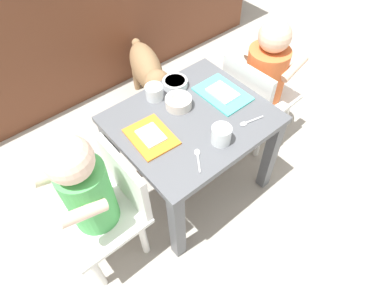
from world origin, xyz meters
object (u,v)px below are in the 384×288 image
object	(u,v)px
cereal_bowl_left_side	(178,102)
seated_child_left	(91,192)
food_tray_right	(223,94)
spoon_by_left_tray	(198,158)
water_cup_left	(154,93)
dining_table	(192,132)
water_cup_right	(221,136)
food_tray_left	(151,136)
seated_child_right	(265,74)
veggie_bowl_near	(175,83)
dog	(148,70)
spoon_by_right_tray	(249,122)

from	to	relation	value
cereal_bowl_left_side	seated_child_left	bearing A→B (deg)	-166.45
food_tray_right	spoon_by_left_tray	distance (m)	0.34
cereal_bowl_left_side	spoon_by_left_tray	distance (m)	0.26
seated_child_left	water_cup_left	distance (m)	0.46
spoon_by_left_tray	dining_table	bearing A→B (deg)	55.42
dining_table	food_tray_right	bearing A→B (deg)	5.70
food_tray_right	water_cup_right	distance (m)	0.25
dining_table	water_cup_left	size ratio (longest dim) A/B	8.18
dining_table	food_tray_left	bearing A→B (deg)	174.30
seated_child_right	dining_table	bearing A→B (deg)	-176.50
veggie_bowl_near	cereal_bowl_left_side	bearing A→B (deg)	-123.49
dining_table	water_cup_left	world-z (taller)	water_cup_left
cereal_bowl_left_side	veggie_bowl_near	xyz separation A→B (m)	(0.07, 0.10, -0.01)
dog	water_cup_right	bearing A→B (deg)	-104.76
dining_table	water_cup_right	xyz separation A→B (m)	(-0.00, -0.15, 0.11)
dining_table	food_tray_right	xyz separation A→B (m)	(0.17, 0.02, 0.09)
seated_child_left	water_cup_right	size ratio (longest dim) A/B	9.63
food_tray_right	spoon_by_left_tray	xyz separation A→B (m)	(-0.28, -0.18, -0.00)
dog	spoon_by_right_tray	world-z (taller)	spoon_by_right_tray
water_cup_left	spoon_by_right_tray	world-z (taller)	water_cup_left
seated_child_right	spoon_by_right_tray	world-z (taller)	seated_child_right
water_cup_right	veggie_bowl_near	xyz separation A→B (m)	(0.07, 0.33, -0.01)
veggie_bowl_near	seated_child_left	bearing A→B (deg)	-157.78
seated_child_left	spoon_by_right_tray	world-z (taller)	seated_child_left
seated_child_left	food_tray_right	xyz separation A→B (m)	(0.62, 0.05, 0.03)
water_cup_right	spoon_by_right_tray	distance (m)	0.15
water_cup_right	veggie_bowl_near	distance (m)	0.34
food_tray_right	water_cup_left	world-z (taller)	water_cup_left
seated_child_left	spoon_by_left_tray	xyz separation A→B (m)	(0.33, -0.13, 0.03)
water_cup_left	spoon_by_left_tray	distance (m)	0.34
seated_child_right	dog	distance (m)	0.64
water_cup_left	cereal_bowl_left_side	distance (m)	0.11
seated_child_right	veggie_bowl_near	xyz separation A→B (m)	(-0.38, 0.15, 0.06)
spoon_by_right_tray	dining_table	bearing A→B (deg)	132.65
food_tray_right	spoon_by_right_tray	world-z (taller)	food_tray_right
dog	food_tray_left	world-z (taller)	food_tray_left
food_tray_left	spoon_by_right_tray	world-z (taller)	food_tray_left
water_cup_left	cereal_bowl_left_side	world-z (taller)	water_cup_left
water_cup_right	seated_child_left	bearing A→B (deg)	164.06
spoon_by_right_tray	seated_child_right	bearing A→B (deg)	31.20
food_tray_left	food_tray_right	size ratio (longest dim) A/B	0.89
food_tray_left	water_cup_left	distance (m)	0.21
veggie_bowl_near	spoon_by_left_tray	world-z (taller)	veggie_bowl_near
dining_table	seated_child_right	size ratio (longest dim) A/B	0.88
dining_table	water_cup_right	bearing A→B (deg)	-91.03
veggie_bowl_near	spoon_by_right_tray	size ratio (longest dim) A/B	1.01
water_cup_left	spoon_by_left_tray	bearing A→B (deg)	-101.69
food_tray_right	water_cup_left	bearing A→B (deg)	143.42
cereal_bowl_left_side	dog	bearing A→B (deg)	69.02
seated_child_right	veggie_bowl_near	size ratio (longest dim) A/B	6.48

